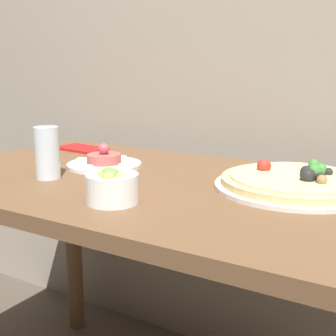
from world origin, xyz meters
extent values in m
cube|color=brown|center=(0.00, 0.35, 0.71)|extent=(1.22, 0.71, 0.03)
cylinder|color=brown|center=(-0.55, 0.65, 0.35)|extent=(0.06, 0.06, 0.70)
cylinder|color=silver|center=(0.33, 0.46, 0.74)|extent=(0.38, 0.38, 0.01)
cylinder|color=#E5C17F|center=(0.33, 0.46, 0.75)|extent=(0.34, 0.34, 0.02)
cylinder|color=beige|center=(0.33, 0.46, 0.76)|extent=(0.30, 0.30, 0.01)
sphere|color=black|center=(0.39, 0.43, 0.77)|extent=(0.02, 0.02, 0.02)
sphere|color=black|center=(0.35, 0.47, 0.77)|extent=(0.03, 0.03, 0.03)
sphere|color=#387F33|center=(0.37, 0.48, 0.77)|extent=(0.03, 0.03, 0.03)
sphere|color=#997047|center=(0.40, 0.42, 0.77)|extent=(0.02, 0.02, 0.02)
sphere|color=black|center=(0.37, 0.43, 0.77)|extent=(0.03, 0.03, 0.03)
sphere|color=#B22D23|center=(0.25, 0.48, 0.77)|extent=(0.03, 0.03, 0.03)
sphere|color=black|center=(0.39, 0.51, 0.77)|extent=(0.02, 0.02, 0.02)
sphere|color=#387F33|center=(0.37, 0.51, 0.77)|extent=(0.03, 0.03, 0.03)
sphere|color=#387F33|center=(0.35, 0.56, 0.77)|extent=(0.03, 0.03, 0.03)
cylinder|color=silver|center=(-0.20, 0.41, 0.74)|extent=(0.21, 0.21, 0.01)
cylinder|color=#B2514C|center=(-0.20, 0.41, 0.76)|extent=(0.10, 0.10, 0.03)
sphere|color=#DB4C5B|center=(-0.20, 0.41, 0.78)|extent=(0.03, 0.03, 0.03)
cube|color=white|center=(-0.12, 0.41, 0.75)|extent=(0.04, 0.02, 0.01)
cube|color=white|center=(-0.20, 0.49, 0.75)|extent=(0.02, 0.04, 0.01)
cube|color=white|center=(-0.27, 0.41, 0.75)|extent=(0.04, 0.02, 0.01)
cube|color=white|center=(-0.20, 0.34, 0.75)|extent=(0.02, 0.04, 0.01)
cylinder|color=white|center=(0.03, 0.15, 0.76)|extent=(0.11, 0.11, 0.06)
sphere|color=#668E42|center=(0.03, 0.14, 0.79)|extent=(0.04, 0.04, 0.04)
sphere|color=#B7BC70|center=(0.01, 0.14, 0.79)|extent=(0.03, 0.03, 0.03)
sphere|color=#8EA34C|center=(0.05, 0.13, 0.79)|extent=(0.03, 0.03, 0.03)
sphere|color=#A3B25B|center=(0.06, 0.15, 0.79)|extent=(0.03, 0.03, 0.03)
sphere|color=#8EA34C|center=(0.03, 0.14, 0.79)|extent=(0.03, 0.03, 0.03)
sphere|color=#668E42|center=(0.04, 0.15, 0.79)|extent=(0.04, 0.04, 0.04)
cylinder|color=silver|center=(-0.24, 0.24, 0.80)|extent=(0.06, 0.06, 0.13)
cube|color=red|center=(-0.43, 0.58, 0.74)|extent=(0.17, 0.11, 0.01)
camera|label=1|loc=(0.62, -0.59, 1.02)|focal=50.00mm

